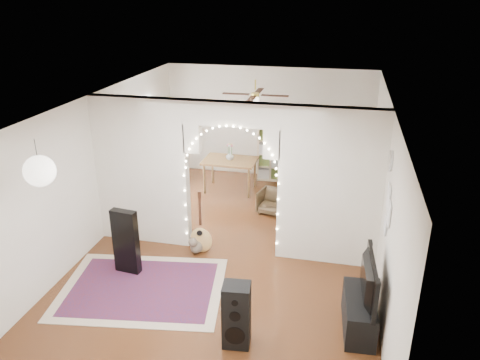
% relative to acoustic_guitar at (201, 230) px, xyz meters
% --- Properties ---
extents(floor, '(7.50, 7.50, 0.00)m').
position_rel_acoustic_guitar_xyz_m(floor, '(0.51, 0.25, -0.44)').
color(floor, black).
rests_on(floor, ground).
extents(ceiling, '(5.00, 7.50, 0.02)m').
position_rel_acoustic_guitar_xyz_m(ceiling, '(0.51, 0.25, 2.26)').
color(ceiling, white).
rests_on(ceiling, wall_back).
extents(wall_back, '(5.00, 0.02, 2.70)m').
position_rel_acoustic_guitar_xyz_m(wall_back, '(0.51, 4.00, 0.91)').
color(wall_back, silver).
rests_on(wall_back, floor).
extents(wall_front, '(5.00, 0.02, 2.70)m').
position_rel_acoustic_guitar_xyz_m(wall_front, '(0.51, -3.50, 0.91)').
color(wall_front, silver).
rests_on(wall_front, floor).
extents(wall_left, '(0.02, 7.50, 2.70)m').
position_rel_acoustic_guitar_xyz_m(wall_left, '(-1.99, 0.25, 0.91)').
color(wall_left, silver).
rests_on(wall_left, floor).
extents(wall_right, '(0.02, 7.50, 2.70)m').
position_rel_acoustic_guitar_xyz_m(wall_right, '(3.01, 0.25, 0.91)').
color(wall_right, silver).
rests_on(wall_right, floor).
extents(divider_wall, '(5.00, 0.20, 2.70)m').
position_rel_acoustic_guitar_xyz_m(divider_wall, '(0.51, 0.25, 0.99)').
color(divider_wall, silver).
rests_on(divider_wall, floor).
extents(fairy_lights, '(1.64, 0.04, 1.60)m').
position_rel_acoustic_guitar_xyz_m(fairy_lights, '(0.51, 0.12, 1.11)').
color(fairy_lights, '#FFEABF').
rests_on(fairy_lights, divider_wall).
extents(window, '(0.04, 1.20, 1.40)m').
position_rel_acoustic_guitar_xyz_m(window, '(-1.96, 2.05, 1.06)').
color(window, white).
rests_on(window, wall_left).
extents(wall_clock, '(0.03, 0.31, 0.31)m').
position_rel_acoustic_guitar_xyz_m(wall_clock, '(2.99, -0.35, 1.66)').
color(wall_clock, white).
rests_on(wall_clock, wall_right).
extents(picture_frames, '(0.02, 0.50, 0.70)m').
position_rel_acoustic_guitar_xyz_m(picture_frames, '(2.99, -0.75, 1.06)').
color(picture_frames, white).
rests_on(picture_frames, wall_right).
extents(paper_lantern, '(0.40, 0.40, 0.40)m').
position_rel_acoustic_guitar_xyz_m(paper_lantern, '(-1.39, -2.15, 1.81)').
color(paper_lantern, white).
rests_on(paper_lantern, ceiling).
extents(ceiling_fan, '(1.10, 1.10, 0.30)m').
position_rel_acoustic_guitar_xyz_m(ceiling_fan, '(0.51, 2.25, 1.96)').
color(ceiling_fan, gold).
rests_on(ceiling_fan, ceiling).
extents(area_rug, '(2.75, 2.22, 0.02)m').
position_rel_acoustic_guitar_xyz_m(area_rug, '(-0.58, -1.26, -0.43)').
color(area_rug, maroon).
rests_on(area_rug, floor).
extents(guitar_case, '(0.44, 0.19, 1.12)m').
position_rel_acoustic_guitar_xyz_m(guitar_case, '(-1.00, -0.86, 0.12)').
color(guitar_case, black).
rests_on(guitar_case, floor).
extents(acoustic_guitar, '(0.42, 0.24, 1.00)m').
position_rel_acoustic_guitar_xyz_m(acoustic_guitar, '(0.00, 0.00, 0.00)').
color(acoustic_guitar, tan).
rests_on(acoustic_guitar, floor).
extents(tabby_cat, '(0.31, 0.58, 0.38)m').
position_rel_acoustic_guitar_xyz_m(tabby_cat, '(-0.08, -0.02, -0.28)').
color(tabby_cat, brown).
rests_on(tabby_cat, floor).
extents(floor_speaker, '(0.38, 0.35, 0.91)m').
position_rel_acoustic_guitar_xyz_m(floor_speaker, '(1.14, -2.13, 0.02)').
color(floor_speaker, black).
rests_on(floor_speaker, floor).
extents(media_console, '(0.46, 1.02, 0.50)m').
position_rel_acoustic_guitar_xyz_m(media_console, '(2.71, -1.47, -0.19)').
color(media_console, black).
rests_on(media_console, floor).
extents(tv, '(0.21, 1.08, 0.62)m').
position_rel_acoustic_guitar_xyz_m(tv, '(2.71, -1.47, 0.37)').
color(tv, black).
rests_on(tv, media_console).
extents(bookcase, '(1.31, 0.40, 1.34)m').
position_rel_acoustic_guitar_xyz_m(bookcase, '(0.97, 3.74, 0.23)').
color(bookcase, beige).
rests_on(bookcase, floor).
extents(dining_table, '(1.22, 0.83, 0.76)m').
position_rel_acoustic_guitar_xyz_m(dining_table, '(-0.17, 2.83, 0.24)').
color(dining_table, brown).
rests_on(dining_table, floor).
extents(flower_vase, '(0.19, 0.19, 0.19)m').
position_rel_acoustic_guitar_xyz_m(flower_vase, '(-0.17, 2.83, 0.41)').
color(flower_vase, white).
rests_on(flower_vase, dining_table).
extents(dining_chair_left, '(0.64, 0.65, 0.49)m').
position_rel_acoustic_guitar_xyz_m(dining_chair_left, '(0.97, 1.87, -0.19)').
color(dining_chair_left, '#483824').
rests_on(dining_chair_left, floor).
extents(dining_chair_right, '(0.55, 0.56, 0.45)m').
position_rel_acoustic_guitar_xyz_m(dining_chair_right, '(1.32, 3.05, -0.21)').
color(dining_chair_right, '#483824').
rests_on(dining_chair_right, floor).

